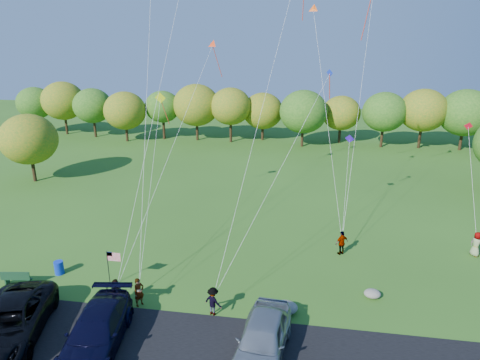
# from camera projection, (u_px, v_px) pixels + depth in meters

# --- Properties ---
(ground) EXTENTS (140.00, 140.00, 0.00)m
(ground) POSITION_uv_depth(u_px,v_px,m) (199.00, 304.00, 24.05)
(ground) COLOR #2F5D1A
(ground) RESTS_ON ground
(asphalt_lane) EXTENTS (44.00, 6.00, 0.06)m
(asphalt_lane) POSITION_uv_depth(u_px,v_px,m) (178.00, 353.00, 20.30)
(asphalt_lane) COLOR black
(asphalt_lane) RESTS_ON ground
(treeline) EXTENTS (74.70, 27.78, 8.68)m
(treeline) POSITION_uv_depth(u_px,v_px,m) (253.00, 111.00, 56.53)
(treeline) COLOR #372514
(treeline) RESTS_ON ground
(minivan_dark) EXTENTS (4.70, 7.17, 1.83)m
(minivan_dark) POSITION_uv_depth(u_px,v_px,m) (10.00, 322.00, 20.97)
(minivan_dark) COLOR black
(minivan_dark) RESTS_ON asphalt_lane
(minivan_navy) EXTENTS (3.32, 6.36, 1.76)m
(minivan_navy) POSITION_uv_depth(u_px,v_px,m) (96.00, 332.00, 20.36)
(minivan_navy) COLOR black
(minivan_navy) RESTS_ON asphalt_lane
(minivan_silver) EXTENTS (2.73, 5.72, 1.88)m
(minivan_silver) POSITION_uv_depth(u_px,v_px,m) (262.00, 339.00, 19.78)
(minivan_silver) COLOR #9B9FA5
(minivan_silver) RESTS_ON asphalt_lane
(flyer_a) EXTENTS (0.68, 0.73, 1.67)m
(flyer_a) POSITION_uv_depth(u_px,v_px,m) (139.00, 292.00, 23.66)
(flyer_a) COLOR #4C4C59
(flyer_a) RESTS_ON ground
(flyer_b) EXTENTS (0.79, 0.63, 1.57)m
(flyer_b) POSITION_uv_depth(u_px,v_px,m) (117.00, 292.00, 23.72)
(flyer_b) COLOR #4C4C59
(flyer_b) RESTS_ON ground
(flyer_c) EXTENTS (1.20, 0.97, 1.62)m
(flyer_c) POSITION_uv_depth(u_px,v_px,m) (213.00, 301.00, 22.89)
(flyer_c) COLOR #4C4C59
(flyer_c) RESTS_ON ground
(flyer_d) EXTENTS (1.07, 0.92, 1.72)m
(flyer_d) POSITION_uv_depth(u_px,v_px,m) (342.00, 243.00, 29.20)
(flyer_d) COLOR #4C4C59
(flyer_d) RESTS_ON ground
(flyer_e) EXTENTS (0.93, 1.02, 1.74)m
(flyer_e) POSITION_uv_depth(u_px,v_px,m) (476.00, 244.00, 28.99)
(flyer_e) COLOR #4C4C59
(flyer_e) RESTS_ON ground
(park_bench) EXTENTS (1.76, 0.56, 0.97)m
(park_bench) POSITION_uv_depth(u_px,v_px,m) (16.00, 278.00, 25.60)
(park_bench) COLOR #153A21
(park_bench) RESTS_ON ground
(trash_barrel) EXTENTS (0.57, 0.57, 0.86)m
(trash_barrel) POSITION_uv_depth(u_px,v_px,m) (59.00, 268.00, 26.93)
(trash_barrel) COLOR #0C2FC2
(trash_barrel) RESTS_ON ground
(flag_assembly) EXTENTS (0.86, 0.56, 2.32)m
(flag_assembly) POSITION_uv_depth(u_px,v_px,m) (111.00, 261.00, 25.17)
(flag_assembly) COLOR black
(flag_assembly) RESTS_ON ground
(boulder_near) EXTENTS (1.32, 1.03, 0.66)m
(boulder_near) POSITION_uv_depth(u_px,v_px,m) (286.00, 307.00, 23.18)
(boulder_near) COLOR gray
(boulder_near) RESTS_ON ground
(boulder_far) EXTENTS (0.95, 0.79, 0.50)m
(boulder_far) POSITION_uv_depth(u_px,v_px,m) (372.00, 294.00, 24.54)
(boulder_far) COLOR slate
(boulder_far) RESTS_ON ground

